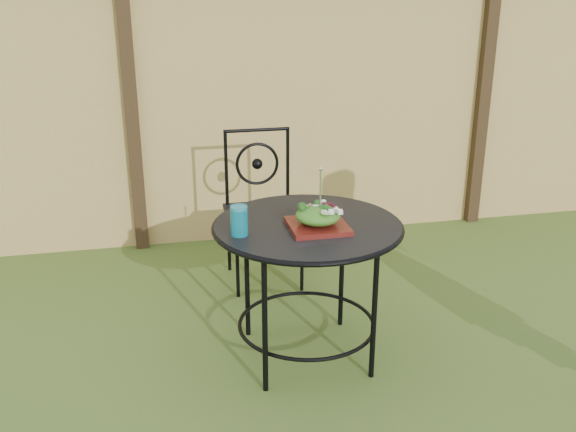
% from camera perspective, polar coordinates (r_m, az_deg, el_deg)
% --- Properties ---
extents(ground, '(60.00, 60.00, 0.00)m').
position_cam_1_polar(ground, '(3.16, 12.74, -15.51)').
color(ground, '#2C4415').
rests_on(ground, ground).
extents(fence, '(8.00, 0.12, 1.90)m').
position_cam_1_polar(fence, '(4.73, 2.46, 9.48)').
color(fence, '#EECF75').
rests_on(fence, ground).
extents(patio_table, '(0.92, 0.92, 0.72)m').
position_cam_1_polar(patio_table, '(3.13, 1.73, -3.03)').
color(patio_table, black).
rests_on(patio_table, ground).
extents(patio_chair, '(0.46, 0.46, 0.95)m').
position_cam_1_polar(patio_chair, '(4.04, -2.33, 1.13)').
color(patio_chair, black).
rests_on(patio_chair, ground).
extents(salad_plate, '(0.27, 0.27, 0.02)m').
position_cam_1_polar(salad_plate, '(3.01, 2.65, -0.89)').
color(salad_plate, '#490A0E').
rests_on(salad_plate, patio_table).
extents(salad, '(0.21, 0.21, 0.08)m').
position_cam_1_polar(salad, '(2.99, 2.67, 0.04)').
color(salad, '#235614').
rests_on(salad, salad_plate).
extents(fork, '(0.01, 0.01, 0.18)m').
position_cam_1_polar(fork, '(2.95, 2.90, 2.43)').
color(fork, silver).
rests_on(fork, salad).
extents(drinking_glass, '(0.08, 0.08, 0.14)m').
position_cam_1_polar(drinking_glass, '(2.91, -4.36, -0.41)').
color(drinking_glass, '#0C7890').
rests_on(drinking_glass, patio_table).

